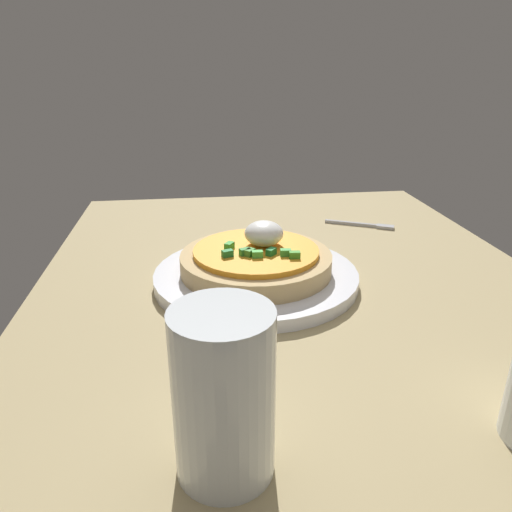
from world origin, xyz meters
TOP-DOWN VIEW (x-y plane):
  - dining_table at (0.00, 0.00)cm, footprint 90.96×64.39cm
  - plate at (-4.27, -4.80)cm, footprint 25.39×25.39cm
  - pizza at (-4.34, -4.72)cm, footprint 18.71×18.71cm
  - cup_near at (25.13, -10.70)cm, footprint 6.71×6.71cm
  - fork at (-23.65, 16.20)cm, footprint 5.89×10.74cm

SIDE VIEW (x-z plane):
  - dining_table at x=0.00cm, z-range 0.00..3.04cm
  - fork at x=-23.65cm, z-range 3.04..3.54cm
  - plate at x=-4.27cm, z-range 3.04..4.58cm
  - pizza at x=-4.34cm, z-range 3.18..9.22cm
  - cup_near at x=25.13cm, z-range 2.52..14.61cm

